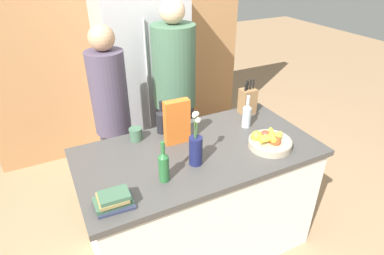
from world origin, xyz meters
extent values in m
plane|color=#A37F5B|center=(0.00, 0.00, 0.00)|extent=(14.00, 14.00, 0.00)
cube|color=silver|center=(0.00, 0.00, 0.42)|extent=(1.56, 0.80, 0.85)
cube|color=#474442|center=(0.00, 0.00, 0.87)|extent=(1.62, 0.84, 0.04)
cube|color=#AD7A4C|center=(0.00, 1.77, 1.30)|extent=(2.82, 0.12, 2.60)
cube|color=#B7B7BC|center=(0.10, 1.41, 0.94)|extent=(0.81, 0.60, 1.87)
cylinder|color=#B7B7BC|center=(0.04, 1.09, 1.03)|extent=(0.02, 0.02, 1.03)
cylinder|color=tan|center=(0.45, -0.18, 0.91)|extent=(0.29, 0.29, 0.05)
torus|color=tan|center=(0.45, -0.18, 0.94)|extent=(0.29, 0.29, 0.02)
sphere|color=#C64C23|center=(0.46, -0.22, 0.95)|extent=(0.07, 0.07, 0.07)
sphere|color=red|center=(0.46, -0.19, 0.94)|extent=(0.06, 0.06, 0.06)
sphere|color=#99B233|center=(0.38, -0.12, 0.95)|extent=(0.08, 0.08, 0.08)
sphere|color=red|center=(0.44, -0.13, 0.95)|extent=(0.07, 0.07, 0.07)
cylinder|color=yellow|center=(0.46, -0.16, 0.96)|extent=(0.17, 0.04, 0.03)
cylinder|color=yellow|center=(0.43, -0.20, 0.97)|extent=(0.16, 0.04, 0.03)
cylinder|color=yellow|center=(0.46, -0.18, 0.98)|extent=(0.10, 0.14, 0.03)
cube|color=olive|center=(0.61, 0.31, 0.99)|extent=(0.12, 0.10, 0.21)
cylinder|color=black|center=(0.57, 0.30, 1.12)|extent=(0.01, 0.01, 0.07)
cylinder|color=black|center=(0.58, 0.31, 1.13)|extent=(0.01, 0.01, 0.09)
cylinder|color=black|center=(0.60, 0.32, 1.12)|extent=(0.01, 0.01, 0.08)
cylinder|color=black|center=(0.62, 0.31, 1.13)|extent=(0.01, 0.01, 0.09)
cylinder|color=black|center=(0.63, 0.33, 1.12)|extent=(0.01, 0.01, 0.07)
cylinder|color=black|center=(0.65, 0.31, 1.13)|extent=(0.01, 0.01, 0.08)
cylinder|color=#191E4C|center=(-0.09, -0.13, 0.98)|extent=(0.08, 0.08, 0.19)
cylinder|color=#477538|center=(-0.08, -0.13, 1.14)|extent=(0.01, 0.02, 0.12)
sphere|color=white|center=(-0.08, -0.13, 1.20)|extent=(0.04, 0.04, 0.04)
cylinder|color=#477538|center=(-0.09, -0.12, 1.16)|extent=(0.02, 0.01, 0.16)
sphere|color=white|center=(-0.09, -0.12, 1.24)|extent=(0.03, 0.03, 0.03)
cylinder|color=#477538|center=(-0.10, -0.13, 1.16)|extent=(0.01, 0.02, 0.15)
sphere|color=white|center=(-0.10, -0.13, 1.23)|extent=(0.02, 0.02, 0.02)
cylinder|color=#477538|center=(-0.09, -0.13, 1.16)|extent=(0.01, 0.01, 0.16)
sphere|color=white|center=(-0.09, -0.13, 1.24)|extent=(0.03, 0.03, 0.03)
cube|color=orange|center=(-0.09, 0.16, 1.05)|extent=(0.18, 0.06, 0.32)
cylinder|color=#42664C|center=(-0.33, 0.32, 0.93)|extent=(0.09, 0.09, 0.09)
torus|color=#42664C|center=(-0.35, 0.36, 0.94)|extent=(0.03, 0.06, 0.06)
cube|color=#2D334C|center=(-0.64, -0.27, 0.90)|extent=(0.21, 0.16, 0.02)
cube|color=#3D6047|center=(-0.65, -0.26, 0.92)|extent=(0.20, 0.13, 0.03)
cube|color=#99844C|center=(-0.65, -0.26, 0.94)|extent=(0.16, 0.14, 0.02)
cube|color=#3D6047|center=(-0.64, -0.27, 0.96)|extent=(0.16, 0.12, 0.02)
cylinder|color=#B2BCC1|center=(0.47, 0.12, 0.97)|extent=(0.07, 0.07, 0.16)
cone|color=#B2BCC1|center=(0.47, 0.12, 1.06)|extent=(0.07, 0.07, 0.03)
cylinder|color=#B2BCC1|center=(0.47, 0.12, 1.11)|extent=(0.03, 0.03, 0.07)
cylinder|color=black|center=(-0.13, 0.33, 0.97)|extent=(0.08, 0.08, 0.15)
cone|color=black|center=(-0.13, 0.33, 1.06)|extent=(0.08, 0.08, 0.03)
cylinder|color=black|center=(-0.13, 0.33, 1.11)|extent=(0.03, 0.03, 0.06)
cylinder|color=#286633|center=(-0.33, -0.19, 0.97)|extent=(0.06, 0.06, 0.16)
cone|color=#286633|center=(-0.33, -0.19, 1.07)|extent=(0.06, 0.06, 0.03)
cylinder|color=#286633|center=(-0.33, -0.19, 1.12)|extent=(0.02, 0.02, 0.07)
cube|color=#383842|center=(-0.40, 0.72, 0.39)|extent=(0.22, 0.15, 0.78)
cylinder|color=#4C4256|center=(-0.40, 0.72, 1.11)|extent=(0.28, 0.28, 0.65)
sphere|color=tan|center=(-0.40, 0.72, 1.52)|extent=(0.19, 0.19, 0.19)
cube|color=#383842|center=(0.19, 0.83, 0.42)|extent=(0.33, 0.27, 0.84)
cylinder|color=#42664C|center=(0.19, 0.83, 1.19)|extent=(0.37, 0.37, 0.70)
sphere|color=#DBAD89|center=(0.19, 0.83, 1.64)|extent=(0.20, 0.20, 0.20)
camera|label=1|loc=(-0.85, -1.58, 2.09)|focal=30.00mm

